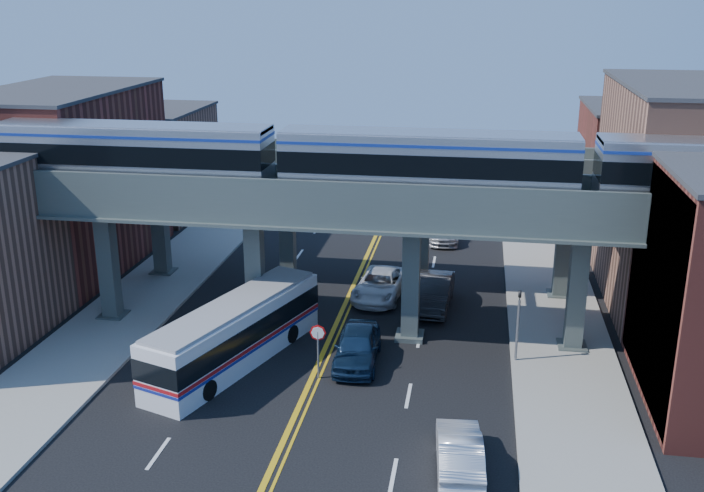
{
  "coord_description": "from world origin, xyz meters",
  "views": [
    {
      "loc": [
        6.94,
        -28.4,
        16.74
      ],
      "look_at": [
        0.98,
        8.32,
        4.65
      ],
      "focal_mm": 40.0,
      "sensor_mm": 36.0,
      "label": 1
    }
  ],
  "objects_px": {
    "traffic_signal": "(518,318)",
    "stop_sign": "(318,343)",
    "car_lane_b": "(433,292)",
    "transit_bus": "(235,333)",
    "car_parked_curb": "(459,452)",
    "transit_train": "(427,162)",
    "car_lane_d": "(444,230)",
    "car_lane_a": "(357,346)",
    "car_lane_c": "(380,285)"
  },
  "relations": [
    {
      "from": "car_lane_a",
      "to": "car_lane_d",
      "type": "height_order",
      "value": "car_lane_a"
    },
    {
      "from": "transit_train",
      "to": "traffic_signal",
      "type": "distance_m",
      "value": 8.44
    },
    {
      "from": "car_lane_c",
      "to": "car_lane_d",
      "type": "relative_size",
      "value": 1.1
    },
    {
      "from": "car_lane_d",
      "to": "transit_train",
      "type": "bearing_deg",
      "value": -92.95
    },
    {
      "from": "car_lane_b",
      "to": "car_lane_d",
      "type": "bearing_deg",
      "value": 93.44
    },
    {
      "from": "transit_bus",
      "to": "car_parked_curb",
      "type": "height_order",
      "value": "transit_bus"
    },
    {
      "from": "car_lane_c",
      "to": "car_parked_curb",
      "type": "distance_m",
      "value": 17.33
    },
    {
      "from": "transit_train",
      "to": "transit_bus",
      "type": "xyz_separation_m",
      "value": [
        -8.52,
        -4.01,
        -7.64
      ]
    },
    {
      "from": "transit_train",
      "to": "stop_sign",
      "type": "xyz_separation_m",
      "value": [
        -4.34,
        -5.0,
        -7.35
      ]
    },
    {
      "from": "transit_train",
      "to": "stop_sign",
      "type": "height_order",
      "value": "transit_train"
    },
    {
      "from": "stop_sign",
      "to": "car_lane_d",
      "type": "bearing_deg",
      "value": 78.16
    },
    {
      "from": "traffic_signal",
      "to": "car_lane_b",
      "type": "relative_size",
      "value": 0.76
    },
    {
      "from": "transit_bus",
      "to": "stop_sign",
      "type": "bearing_deg",
      "value": -84.15
    },
    {
      "from": "traffic_signal",
      "to": "stop_sign",
      "type": "bearing_deg",
      "value": -161.37
    },
    {
      "from": "traffic_signal",
      "to": "transit_bus",
      "type": "xyz_separation_m",
      "value": [
        -13.08,
        -2.01,
        -0.84
      ]
    },
    {
      "from": "transit_bus",
      "to": "car_lane_b",
      "type": "distance_m",
      "value": 12.11
    },
    {
      "from": "transit_bus",
      "to": "car_lane_d",
      "type": "relative_size",
      "value": 2.28
    },
    {
      "from": "stop_sign",
      "to": "car_lane_b",
      "type": "height_order",
      "value": "stop_sign"
    },
    {
      "from": "car_lane_b",
      "to": "car_parked_curb",
      "type": "bearing_deg",
      "value": -79.63
    },
    {
      "from": "traffic_signal",
      "to": "car_lane_d",
      "type": "relative_size",
      "value": 0.83
    },
    {
      "from": "car_lane_a",
      "to": "car_parked_curb",
      "type": "relative_size",
      "value": 1.07
    },
    {
      "from": "car_lane_a",
      "to": "car_lane_b",
      "type": "height_order",
      "value": "car_lane_b"
    },
    {
      "from": "transit_train",
      "to": "traffic_signal",
      "type": "xyz_separation_m",
      "value": [
        4.56,
        -2.0,
        -6.81
      ]
    },
    {
      "from": "car_lane_d",
      "to": "car_parked_curb",
      "type": "bearing_deg",
      "value": -88.15
    },
    {
      "from": "car_lane_a",
      "to": "car_lane_c",
      "type": "relative_size",
      "value": 0.91
    },
    {
      "from": "transit_bus",
      "to": "car_lane_b",
      "type": "xyz_separation_m",
      "value": [
        8.79,
        8.32,
        -0.58
      ]
    },
    {
      "from": "transit_train",
      "to": "transit_bus",
      "type": "bearing_deg",
      "value": -154.8
    },
    {
      "from": "stop_sign",
      "to": "transit_bus",
      "type": "distance_m",
      "value": 4.3
    },
    {
      "from": "transit_train",
      "to": "car_lane_c",
      "type": "relative_size",
      "value": 7.97
    },
    {
      "from": "transit_bus",
      "to": "car_lane_a",
      "type": "xyz_separation_m",
      "value": [
        5.68,
        0.81,
        -0.62
      ]
    },
    {
      "from": "traffic_signal",
      "to": "transit_bus",
      "type": "height_order",
      "value": "traffic_signal"
    },
    {
      "from": "car_lane_c",
      "to": "car_parked_curb",
      "type": "relative_size",
      "value": 1.17
    },
    {
      "from": "transit_bus",
      "to": "car_parked_curb",
      "type": "bearing_deg",
      "value": -104.91
    },
    {
      "from": "traffic_signal",
      "to": "car_lane_c",
      "type": "bearing_deg",
      "value": 135.33
    },
    {
      "from": "car_lane_b",
      "to": "car_parked_curb",
      "type": "xyz_separation_m",
      "value": [
        1.93,
        -15.58,
        -0.12
      ]
    },
    {
      "from": "car_lane_c",
      "to": "car_lane_d",
      "type": "height_order",
      "value": "car_lane_c"
    },
    {
      "from": "car_lane_c",
      "to": "stop_sign",
      "type": "bearing_deg",
      "value": -92.63
    },
    {
      "from": "stop_sign",
      "to": "car_lane_a",
      "type": "height_order",
      "value": "stop_sign"
    },
    {
      "from": "car_lane_d",
      "to": "car_lane_b",
      "type": "bearing_deg",
      "value": -91.99
    },
    {
      "from": "stop_sign",
      "to": "traffic_signal",
      "type": "height_order",
      "value": "traffic_signal"
    },
    {
      "from": "car_lane_c",
      "to": "car_lane_b",
      "type": "bearing_deg",
      "value": -12.29
    },
    {
      "from": "transit_train",
      "to": "car_parked_curb",
      "type": "distance_m",
      "value": 14.2
    },
    {
      "from": "transit_bus",
      "to": "car_lane_d",
      "type": "height_order",
      "value": "transit_bus"
    },
    {
      "from": "transit_train",
      "to": "car_parked_curb",
      "type": "relative_size",
      "value": 9.35
    },
    {
      "from": "transit_bus",
      "to": "car_lane_a",
      "type": "relative_size",
      "value": 2.27
    },
    {
      "from": "car_lane_b",
      "to": "car_lane_c",
      "type": "distance_m",
      "value": 3.27
    },
    {
      "from": "car_lane_c",
      "to": "transit_train",
      "type": "bearing_deg",
      "value": -56.26
    },
    {
      "from": "transit_train",
      "to": "car_lane_d",
      "type": "relative_size",
      "value": 8.75
    },
    {
      "from": "car_lane_a",
      "to": "car_lane_c",
      "type": "height_order",
      "value": "car_lane_a"
    },
    {
      "from": "stop_sign",
      "to": "transit_bus",
      "type": "relative_size",
      "value": 0.23
    }
  ]
}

